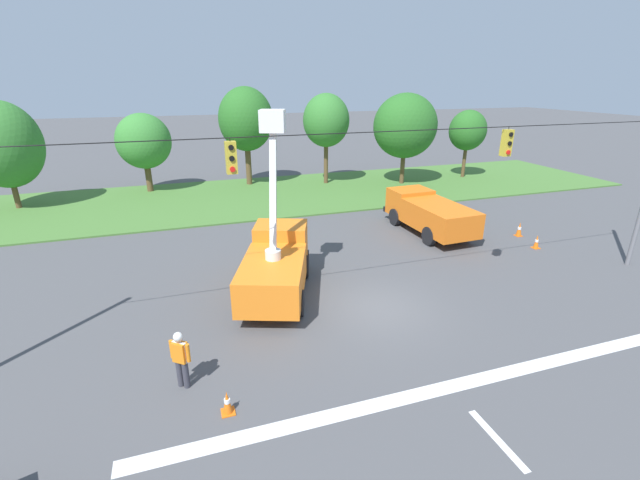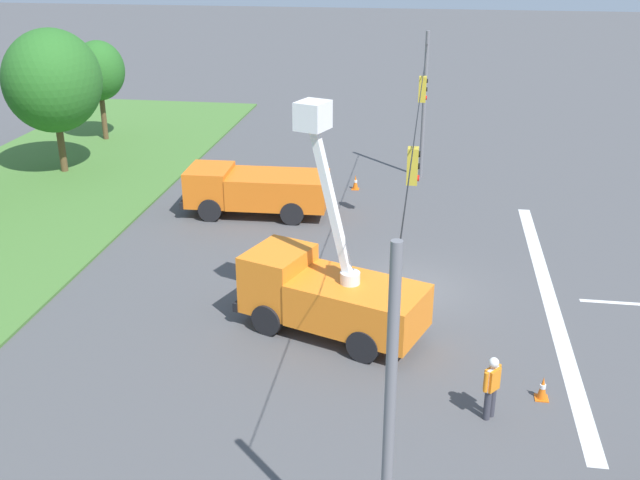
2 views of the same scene
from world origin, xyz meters
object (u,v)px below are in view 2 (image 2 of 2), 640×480
(utility_truck_bucket_lift, at_px, (327,290))
(traffic_cone_mid_left, at_px, (543,388))
(traffic_cone_foreground_right, at_px, (320,177))
(tree_east_end, at_px, (99,71))
(traffic_cone_mid_right, at_px, (355,182))
(tree_far_east, at_px, (53,81))
(road_worker, at_px, (492,384))
(utility_truck_support_near, at_px, (255,189))

(utility_truck_bucket_lift, xyz_separation_m, traffic_cone_mid_left, (-2.77, -6.21, -1.09))
(utility_truck_bucket_lift, height_order, traffic_cone_foreground_right, utility_truck_bucket_lift)
(tree_east_end, distance_m, traffic_cone_mid_left, 32.61)
(tree_east_end, xyz_separation_m, traffic_cone_mid_right, (-6.75, -15.63, -3.75))
(tree_far_east, distance_m, road_worker, 27.55)
(tree_east_end, relative_size, traffic_cone_mid_left, 8.62)
(road_worker, bearing_deg, utility_truck_support_near, 34.32)
(utility_truck_support_near, relative_size, traffic_cone_foreground_right, 7.96)
(tree_east_end, bearing_deg, utility_truck_bucket_lift, -141.77)
(tree_east_end, distance_m, utility_truck_support_near, 16.13)
(road_worker, height_order, traffic_cone_mid_right, road_worker)
(traffic_cone_mid_right, bearing_deg, tree_far_east, 88.51)
(utility_truck_bucket_lift, xyz_separation_m, traffic_cone_foreground_right, (14.34, 2.39, -1.02))
(traffic_cone_foreground_right, xyz_separation_m, traffic_cone_mid_right, (-0.50, -1.79, -0.05))
(tree_far_east, bearing_deg, traffic_cone_foreground_right, -89.56)
(traffic_cone_foreground_right, bearing_deg, tree_far_east, 90.44)
(tree_far_east, bearing_deg, tree_east_end, 4.62)
(utility_truck_bucket_lift, distance_m, road_worker, 6.12)
(traffic_cone_foreground_right, height_order, traffic_cone_mid_right, traffic_cone_foreground_right)
(tree_east_end, xyz_separation_m, utility_truck_support_near, (-10.75, -11.66, -2.94))
(tree_east_end, bearing_deg, traffic_cone_mid_right, -113.37)
(tree_east_end, relative_size, traffic_cone_foreground_right, 7.31)
(tree_far_east, xyz_separation_m, tree_east_end, (6.36, 0.51, -0.62))
(road_worker, bearing_deg, tree_east_end, 40.68)
(utility_truck_bucket_lift, relative_size, traffic_cone_mid_right, 10.08)
(tree_far_east, distance_m, utility_truck_support_near, 12.49)
(utility_truck_bucket_lift, bearing_deg, tree_far_east, 47.82)
(utility_truck_bucket_lift, xyz_separation_m, road_worker, (-3.82, -4.76, -0.42))
(road_worker, xyz_separation_m, traffic_cone_mid_left, (1.05, -1.45, -0.67))
(tree_east_end, relative_size, traffic_cone_mid_right, 8.17)
(tree_far_east, distance_m, utility_truck_bucket_lift, 21.46)
(utility_truck_bucket_lift, bearing_deg, traffic_cone_foreground_right, 9.45)
(utility_truck_bucket_lift, relative_size, traffic_cone_foreground_right, 9.03)
(tree_far_east, bearing_deg, traffic_cone_mid_left, -127.80)
(tree_east_end, bearing_deg, traffic_cone_foreground_right, -114.32)
(road_worker, bearing_deg, tree_far_east, 48.58)
(tree_east_end, bearing_deg, road_worker, -139.32)
(road_worker, xyz_separation_m, traffic_cone_mid_right, (17.67, 5.36, -0.65))
(utility_truck_support_near, distance_m, road_worker, 16.55)
(utility_truck_bucket_lift, distance_m, utility_truck_support_near, 10.86)
(traffic_cone_foreground_right, relative_size, traffic_cone_mid_right, 1.12)
(utility_truck_support_near, height_order, road_worker, utility_truck_support_near)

